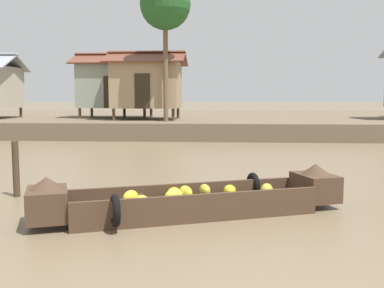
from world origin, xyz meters
name	(u,v)px	position (x,y,z in m)	size (l,w,h in m)	color
ground_plane	(223,173)	(0.00, 10.00, 0.00)	(300.00, 300.00, 0.00)	#726047
riverbank_strip	(223,121)	(0.00, 28.35, 0.42)	(160.00, 20.00, 0.85)	brown
banana_boat	(192,199)	(-0.56, 5.46, 0.28)	(5.56, 2.81, 0.82)	#473323
stilt_house_mid_left	(116,84)	(-6.34, 24.11, 2.82)	(4.84, 3.28, 3.80)	#4C3826
stilt_house_mid_right	(147,84)	(-4.18, 22.21, 2.79)	(4.24, 3.47, 3.71)	#4C3826
palm_tree_mid	(165,5)	(-2.92, 20.39, 6.61)	(2.53, 2.53, 7.08)	brown
mooring_post	(16,169)	(-4.37, 6.71, 0.59)	(0.14, 0.14, 1.18)	#423323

